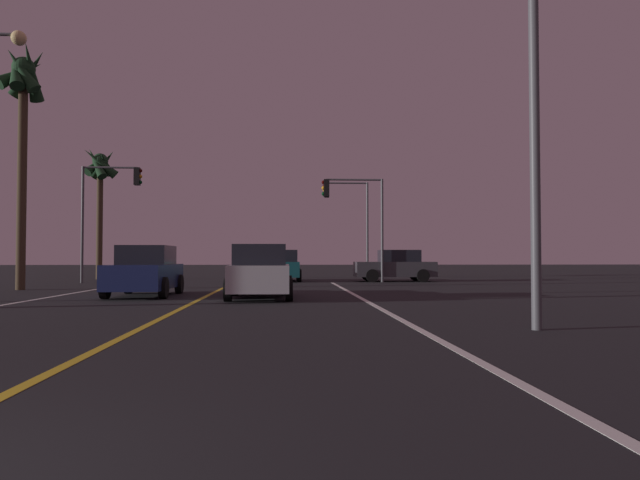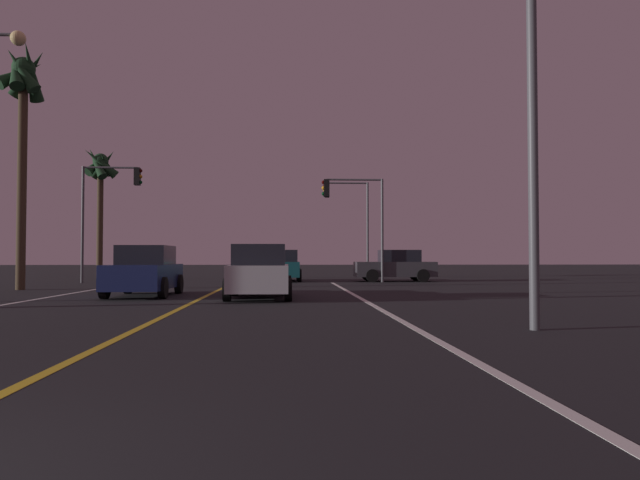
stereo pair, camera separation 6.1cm
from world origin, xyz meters
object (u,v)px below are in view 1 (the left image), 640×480
Objects in this scene: traffic_light_near_left at (110,197)px; traffic_light_far_right at (347,208)px; car_crossing_side at (396,266)px; palm_tree_left_far at (100,174)px; car_oncoming at (145,272)px; car_ahead_far at (282,266)px; street_lamp_right_near at (499,61)px; car_lead_same_lane at (260,272)px; palm_tree_left_mid at (24,96)px; traffic_light_near_right at (353,205)px.

traffic_light_near_left is 13.94m from traffic_light_far_right.
traffic_light_far_right is (-2.16, 4.53, 3.56)m from car_crossing_side.
traffic_light_far_right is 14.96m from palm_tree_left_far.
car_crossing_side is 15.42m from traffic_light_near_left.
car_ahead_far is at bearing 159.21° from car_oncoming.
car_crossing_side is at bearing 115.48° from traffic_light_far_right.
traffic_light_near_left reaches higher than car_ahead_far.
street_lamp_right_near is (-2.13, -21.03, 4.02)m from car_crossing_side.
car_oncoming is 1.00× the size of car_lead_same_lane.
palm_tree_left_far is (-10.84, 3.16, 5.44)m from car_ahead_far.
car_ahead_far is at bearing 10.52° from traffic_light_near_left.
car_crossing_side is 0.43× the size of palm_tree_left_mid.
street_lamp_right_near is at bearing -169.54° from car_ahead_far.
palm_tree_left_far is (-6.29, 15.14, 5.44)m from car_oncoming.
traffic_light_far_right is (3.98, 3.86, 3.56)m from car_ahead_far.
traffic_light_near_left reaches higher than car_crossing_side.
traffic_light_near_left is at bearing -67.16° from palm_tree_left_far.
traffic_light_near_right reaches higher than car_crossing_side.
palm_tree_left_mid is (-9.78, 5.37, 7.00)m from car_lead_same_lane.
palm_tree_left_far is (-16.98, 3.83, 5.44)m from car_crossing_side.
traffic_light_near_left is 5.53m from palm_tree_left_far.
street_lamp_right_near is at bearing 41.36° from car_oncoming.
car_ahead_far is 12.82m from car_oncoming.
car_ahead_far is at bearing -2.69° from car_lead_same_lane.
car_crossing_side is 4.15m from traffic_light_near_right.
street_lamp_right_near reaches higher than traffic_light_near_left.
car_oncoming is 0.72× the size of traffic_light_near_left.
car_ahead_far is 0.54× the size of palm_tree_left_far.
street_lamp_right_near reaches higher than traffic_light_near_right.
car_ahead_far is at bearing -6.25° from car_crossing_side.
traffic_light_far_right is (4.61, 17.22, 3.56)m from car_lead_same_lane.
car_oncoming is at bearing 70.70° from car_lead_same_lane.
street_lamp_right_near reaches higher than car_ahead_far.
traffic_light_far_right reaches higher than car_lead_same_lane.
palm_tree_left_mid is (-16.55, -7.31, 7.00)m from car_crossing_side.
car_lead_same_lane is 0.54× the size of palm_tree_left_far.
palm_tree_left_far is at bearing -12.70° from car_crossing_side.
car_crossing_side and car_oncoming have the same top height.
car_oncoming is 11.75m from traffic_light_near_left.
car_ahead_far and car_lead_same_lane have the same top height.
palm_tree_left_mid is at bearing -87.76° from palm_tree_left_far.
car_ahead_far is 12.53m from palm_tree_left_far.
palm_tree_left_mid is at bearing 24.20° from traffic_light_near_right.
street_lamp_right_near is at bearing -43.59° from palm_tree_left_mid.
palm_tree_left_mid reaches higher than street_lamp_right_near.
car_lead_same_lane is at bearing -28.79° from palm_tree_left_mid.
traffic_light_near_right is (4.34, 11.72, 3.22)m from car_lead_same_lane.
car_lead_same_lane is at bearing 75.01° from traffic_light_far_right.
traffic_light_near_left is 23.82m from street_lamp_right_near.
palm_tree_left_mid is at bearing 23.84° from car_crossing_side.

